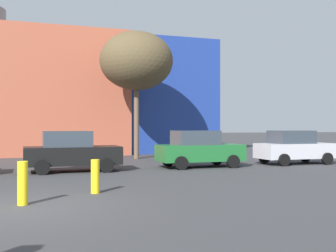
{
  "coord_description": "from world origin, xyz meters",
  "views": [
    {
      "loc": [
        0.22,
        -10.16,
        1.87
      ],
      "look_at": [
        6.72,
        8.75,
        1.88
      ],
      "focal_mm": 44.8,
      "sensor_mm": 36.0,
      "label": 1
    }
  ],
  "objects_px": {
    "bare_tree_0": "(136,61)",
    "parked_car_2": "(71,151)",
    "bollard_yellow_2": "(23,183)",
    "parked_car_3": "(199,149)",
    "bollard_yellow_0": "(95,176)",
    "parked_car_4": "(294,147)"
  },
  "relations": [
    {
      "from": "bare_tree_0",
      "to": "bollard_yellow_2",
      "type": "xyz_separation_m",
      "value": [
        -6.14,
        -12.85,
        -5.1
      ]
    },
    {
      "from": "parked_car_3",
      "to": "bollard_yellow_2",
      "type": "height_order",
      "value": "parked_car_3"
    },
    {
      "from": "bollard_yellow_0",
      "to": "bollard_yellow_2",
      "type": "relative_size",
      "value": 0.91
    },
    {
      "from": "bollard_yellow_0",
      "to": "parked_car_4",
      "type": "bearing_deg",
      "value": 28.62
    },
    {
      "from": "parked_car_2",
      "to": "bollard_yellow_2",
      "type": "bearing_deg",
      "value": -104.75
    },
    {
      "from": "parked_car_2",
      "to": "bollard_yellow_2",
      "type": "distance_m",
      "value": 7.34
    },
    {
      "from": "parked_car_2",
      "to": "parked_car_3",
      "type": "distance_m",
      "value": 5.7
    },
    {
      "from": "bollard_yellow_0",
      "to": "bollard_yellow_2",
      "type": "height_order",
      "value": "bollard_yellow_2"
    },
    {
      "from": "bare_tree_0",
      "to": "bollard_yellow_0",
      "type": "distance_m",
      "value": 13.41
    },
    {
      "from": "bollard_yellow_2",
      "to": "parked_car_4",
      "type": "bearing_deg",
      "value": 29.17
    },
    {
      "from": "parked_car_2",
      "to": "bollard_yellow_0",
      "type": "relative_size",
      "value": 4.11
    },
    {
      "from": "bare_tree_0",
      "to": "bollard_yellow_0",
      "type": "relative_size",
      "value": 7.77
    },
    {
      "from": "bare_tree_0",
      "to": "parked_car_2",
      "type": "bearing_deg",
      "value": -126.58
    },
    {
      "from": "parked_car_3",
      "to": "bare_tree_0",
      "type": "relative_size",
      "value": 0.53
    },
    {
      "from": "parked_car_2",
      "to": "bollard_yellow_2",
      "type": "height_order",
      "value": "parked_car_2"
    },
    {
      "from": "parked_car_3",
      "to": "bare_tree_0",
      "type": "distance_m",
      "value": 7.62
    },
    {
      "from": "parked_car_2",
      "to": "bollard_yellow_0",
      "type": "xyz_separation_m",
      "value": [
        0.04,
        -5.89,
        -0.36
      ]
    },
    {
      "from": "parked_car_4",
      "to": "bollard_yellow_2",
      "type": "bearing_deg",
      "value": -150.83
    },
    {
      "from": "parked_car_4",
      "to": "bollard_yellow_0",
      "type": "height_order",
      "value": "parked_car_4"
    },
    {
      "from": "bollard_yellow_0",
      "to": "bare_tree_0",
      "type": "bearing_deg",
      "value": 70.04
    },
    {
      "from": "bollard_yellow_2",
      "to": "bollard_yellow_0",
      "type": "bearing_deg",
      "value": 32.19
    },
    {
      "from": "parked_car_4",
      "to": "bare_tree_0",
      "type": "height_order",
      "value": "bare_tree_0"
    }
  ]
}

